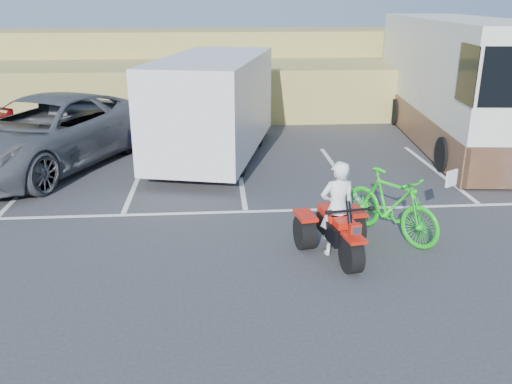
{
  "coord_description": "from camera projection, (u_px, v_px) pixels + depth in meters",
  "views": [
    {
      "loc": [
        -0.62,
        -8.77,
        4.48
      ],
      "look_at": [
        0.12,
        0.9,
        1.0
      ],
      "focal_mm": 38.0,
      "sensor_mm": 36.0,
      "label": 1
    }
  ],
  "objects": [
    {
      "name": "ground",
      "position": [
        253.0,
        261.0,
        9.79
      ],
      "size": [
        100.0,
        100.0,
        0.0
      ],
      "primitive_type": "plane",
      "color": "#323235",
      "rests_on": "ground"
    },
    {
      "name": "quad_atv_green",
      "position": [
        207.0,
        144.0,
        17.6
      ],
      "size": [
        1.26,
        1.6,
        0.98
      ],
      "primitive_type": null,
      "rotation": [
        0.0,
        0.0,
        0.1
      ],
      "color": "#145A24",
      "rests_on": "ground"
    },
    {
      "name": "red_trike_atv",
      "position": [
        338.0,
        257.0,
        9.95
      ],
      "size": [
        1.55,
        1.91,
        1.13
      ],
      "primitive_type": null,
      "rotation": [
        0.0,
        0.0,
        0.16
      ],
      "color": "red",
      "rests_on": "ground"
    },
    {
      "name": "green_dirt_bike",
      "position": [
        391.0,
        205.0,
        10.55
      ],
      "size": [
        1.79,
        2.22,
        1.35
      ],
      "primitive_type": "imported",
      "rotation": [
        0.0,
        0.0,
        0.59
      ],
      "color": "#14BF19",
      "rests_on": "ground"
    },
    {
      "name": "rv_motorhome",
      "position": [
        454.0,
        89.0,
        17.75
      ],
      "size": [
        3.77,
        10.9,
        3.84
      ],
      "rotation": [
        0.0,
        0.0,
        -0.1
      ],
      "color": "silver",
      "rests_on": "ground"
    },
    {
      "name": "grey_pickup",
      "position": [
        46.0,
        133.0,
        14.94
      ],
      "size": [
        5.83,
        7.72,
        1.95
      ],
      "primitive_type": "imported",
      "rotation": [
        0.0,
        0.0,
        -0.42
      ],
      "color": "#494C51",
      "rests_on": "ground"
    },
    {
      "name": "grass_embankment",
      "position": [
        228.0,
        72.0,
        23.84
      ],
      "size": [
        40.0,
        8.5,
        3.1
      ],
      "color": "#9C9247",
      "rests_on": "ground"
    },
    {
      "name": "cargo_trailer",
      "position": [
        213.0,
        104.0,
        15.59
      ],
      "size": [
        3.92,
        6.72,
        2.94
      ],
      "rotation": [
        0.0,
        0.0,
        -0.23
      ],
      "color": "silver",
      "rests_on": "ground"
    },
    {
      "name": "parking_stripes",
      "position": [
        276.0,
        186.0,
        13.66
      ],
      "size": [
        28.0,
        5.16,
        0.01
      ],
      "color": "white",
      "rests_on": "ground"
    },
    {
      "name": "rider",
      "position": [
        337.0,
        209.0,
        9.79
      ],
      "size": [
        0.71,
        0.52,
        1.79
      ],
      "primitive_type": "imported",
      "rotation": [
        0.0,
        0.0,
        3.3
      ],
      "color": "white",
      "rests_on": "ground"
    },
    {
      "name": "quad_atv_blue",
      "position": [
        148.0,
        150.0,
        16.95
      ],
      "size": [
        1.53,
        1.8,
        1.01
      ],
      "primitive_type": null,
      "rotation": [
        0.0,
        0.0,
        -0.26
      ],
      "color": "navy",
      "rests_on": "ground"
    }
  ]
}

